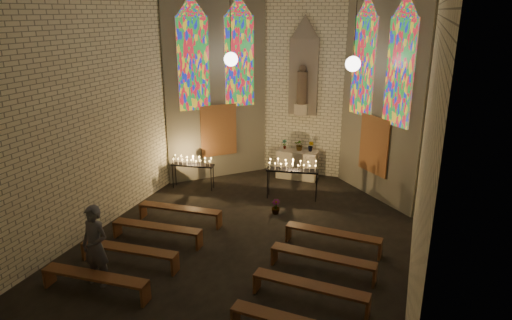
# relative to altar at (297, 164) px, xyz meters

# --- Properties ---
(floor) EXTENTS (12.00, 12.00, 0.00)m
(floor) POSITION_rel_altar_xyz_m (0.00, -5.45, -0.50)
(floor) COLOR black
(floor) RESTS_ON ground
(room) EXTENTS (8.22, 12.43, 7.00)m
(room) POSITION_rel_altar_xyz_m (-0.00, -2.08, 3.22)
(room) COLOR #F0EAC9
(room) RESTS_ON ground
(altar) EXTENTS (1.40, 0.60, 1.00)m
(altar) POSITION_rel_altar_xyz_m (0.00, 0.00, 0.00)
(altar) COLOR beige
(altar) RESTS_ON ground
(flower_vase_left) EXTENTS (0.19, 0.14, 0.34)m
(flower_vase_left) POSITION_rel_altar_xyz_m (-0.51, 0.08, 0.67)
(flower_vase_left) COLOR #4C723F
(flower_vase_left) RESTS_ON altar
(flower_vase_center) EXTENTS (0.40, 0.36, 0.40)m
(flower_vase_center) POSITION_rel_altar_xyz_m (0.05, 0.08, 0.70)
(flower_vase_center) COLOR #4C723F
(flower_vase_center) RESTS_ON altar
(flower_vase_right) EXTENTS (0.26, 0.24, 0.38)m
(flower_vase_right) POSITION_rel_altar_xyz_m (0.44, 0.09, 0.69)
(flower_vase_right) COLOR #4C723F
(flower_vase_right) RESTS_ON altar
(aisle_flower_pot) EXTENTS (0.28, 0.28, 0.44)m
(aisle_flower_pot) POSITION_rel_altar_xyz_m (0.20, -3.13, -0.28)
(aisle_flower_pot) COLOR #4C723F
(aisle_flower_pot) RESTS_ON ground
(votive_stand_left) EXTENTS (1.45, 0.54, 1.04)m
(votive_stand_left) POSITION_rel_altar_xyz_m (-3.00, -2.14, 0.39)
(votive_stand_left) COLOR black
(votive_stand_left) RESTS_ON ground
(votive_stand_right) EXTENTS (1.66, 0.65, 1.19)m
(votive_stand_right) POSITION_rel_altar_xyz_m (0.33, -1.85, 0.52)
(votive_stand_right) COLOR black
(votive_stand_right) RESTS_ON ground
(pew_left_0) EXTENTS (2.40, 0.47, 0.46)m
(pew_left_0) POSITION_rel_altar_xyz_m (-2.14, -4.59, -0.13)
(pew_left_0) COLOR #512D17
(pew_left_0) RESTS_ON ground
(pew_right_0) EXTENTS (2.40, 0.47, 0.46)m
(pew_right_0) POSITION_rel_altar_xyz_m (2.14, -4.59, -0.13)
(pew_right_0) COLOR #512D17
(pew_right_0) RESTS_ON ground
(pew_left_1) EXTENTS (2.40, 0.47, 0.46)m
(pew_left_1) POSITION_rel_altar_xyz_m (-2.14, -5.79, -0.13)
(pew_left_1) COLOR #512D17
(pew_left_1) RESTS_ON ground
(pew_right_1) EXTENTS (2.40, 0.47, 0.46)m
(pew_right_1) POSITION_rel_altar_xyz_m (2.14, -5.79, -0.13)
(pew_right_1) COLOR #512D17
(pew_right_1) RESTS_ON ground
(pew_left_2) EXTENTS (2.40, 0.47, 0.46)m
(pew_left_2) POSITION_rel_altar_xyz_m (-2.14, -6.99, -0.13)
(pew_left_2) COLOR #512D17
(pew_left_2) RESTS_ON ground
(pew_right_2) EXTENTS (2.40, 0.47, 0.46)m
(pew_right_2) POSITION_rel_altar_xyz_m (2.14, -6.99, -0.13)
(pew_right_2) COLOR #512D17
(pew_right_2) RESTS_ON ground
(pew_left_3) EXTENTS (2.40, 0.47, 0.46)m
(pew_left_3) POSITION_rel_altar_xyz_m (-2.14, -8.19, -0.13)
(pew_left_3) COLOR #512D17
(pew_left_3) RESTS_ON ground
(visitor) EXTENTS (0.70, 0.50, 1.82)m
(visitor) POSITION_rel_altar_xyz_m (-2.33, -7.85, 0.41)
(visitor) COLOR #484951
(visitor) RESTS_ON ground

